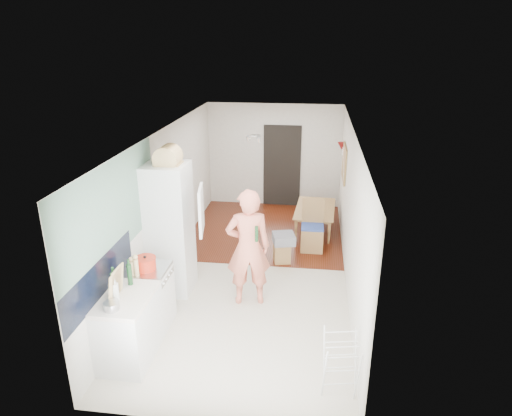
% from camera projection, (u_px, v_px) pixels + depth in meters
% --- Properties ---
extents(room_shell, '(3.20, 7.00, 2.50)m').
position_uv_depth(room_shell, '(255.00, 206.00, 7.77)').
color(room_shell, silver).
rests_on(room_shell, ground).
extents(floor, '(3.20, 7.00, 0.01)m').
position_uv_depth(floor, '(255.00, 271.00, 8.22)').
color(floor, beige).
rests_on(floor, ground).
extents(wood_floor_overlay, '(3.20, 3.30, 0.01)m').
position_uv_depth(wood_floor_overlay, '(266.00, 230.00, 9.93)').
color(wood_floor_overlay, '#521B12').
rests_on(wood_floor_overlay, room_shell).
extents(sage_wall_panel, '(0.02, 3.00, 1.30)m').
position_uv_depth(sage_wall_panel, '(113.00, 210.00, 5.90)').
color(sage_wall_panel, gray).
rests_on(sage_wall_panel, room_shell).
extents(tile_splashback, '(0.02, 1.90, 0.50)m').
position_uv_depth(tile_splashback, '(101.00, 279.00, 5.64)').
color(tile_splashback, black).
rests_on(tile_splashback, room_shell).
extents(doorway_recess, '(0.90, 0.04, 2.00)m').
position_uv_depth(doorway_recess, '(282.00, 166.00, 11.07)').
color(doorway_recess, black).
rests_on(doorway_recess, room_shell).
extents(base_cabinet, '(0.60, 0.90, 0.86)m').
position_uv_depth(base_cabinet, '(129.00, 329.00, 5.86)').
color(base_cabinet, silver).
rests_on(base_cabinet, room_shell).
extents(worktop, '(0.62, 0.92, 0.06)m').
position_uv_depth(worktop, '(125.00, 299.00, 5.69)').
color(worktop, white).
rests_on(worktop, room_shell).
extents(range_cooker, '(0.60, 0.60, 0.88)m').
position_uv_depth(range_cooker, '(149.00, 298.00, 6.55)').
color(range_cooker, silver).
rests_on(range_cooker, room_shell).
extents(cooker_top, '(0.60, 0.60, 0.04)m').
position_uv_depth(cooker_top, '(146.00, 269.00, 6.39)').
color(cooker_top, '#B2B2B4').
rests_on(cooker_top, room_shell).
extents(fridge_housing, '(0.66, 0.66, 2.15)m').
position_uv_depth(fridge_housing, '(170.00, 229.00, 7.27)').
color(fridge_housing, silver).
rests_on(fridge_housing, room_shell).
extents(fridge_door, '(0.14, 0.56, 0.70)m').
position_uv_depth(fridge_door, '(201.00, 210.00, 6.75)').
color(fridge_door, silver).
rests_on(fridge_door, room_shell).
extents(fridge_interior, '(0.02, 0.52, 0.66)m').
position_uv_depth(fridge_interior, '(187.00, 202.00, 7.06)').
color(fridge_interior, white).
rests_on(fridge_interior, room_shell).
extents(pinboard, '(0.03, 0.90, 0.70)m').
position_uv_depth(pinboard, '(344.00, 163.00, 9.24)').
color(pinboard, tan).
rests_on(pinboard, room_shell).
extents(pinboard_frame, '(0.00, 0.94, 0.74)m').
position_uv_depth(pinboard_frame, '(344.00, 163.00, 9.24)').
color(pinboard_frame, '#A17944').
rests_on(pinboard_frame, room_shell).
extents(wall_sconce, '(0.18, 0.18, 0.16)m').
position_uv_depth(wall_sconce, '(342.00, 146.00, 9.77)').
color(wall_sconce, maroon).
rests_on(wall_sconce, room_shell).
extents(person, '(0.90, 0.69, 2.22)m').
position_uv_depth(person, '(248.00, 238.00, 6.89)').
color(person, '#E5775E').
rests_on(person, floor).
extents(dining_table, '(0.76, 1.28, 0.44)m').
position_uv_depth(dining_table, '(316.00, 221.00, 9.84)').
color(dining_table, '#A17944').
rests_on(dining_table, floor).
extents(dining_chair, '(0.43, 0.43, 1.02)m').
position_uv_depth(dining_chair, '(313.00, 226.00, 8.84)').
color(dining_chair, '#A17944').
rests_on(dining_chair, floor).
extents(stool, '(0.35, 0.35, 0.38)m').
position_uv_depth(stool, '(282.00, 253.00, 8.47)').
color(stool, '#A17944').
rests_on(stool, floor).
extents(grey_drape, '(0.47, 0.47, 0.17)m').
position_uv_depth(grey_drape, '(284.00, 239.00, 8.38)').
color(grey_drape, slate).
rests_on(grey_drape, stool).
extents(drying_rack, '(0.45, 0.42, 0.76)m').
position_uv_depth(drying_rack, '(340.00, 365.00, 5.29)').
color(drying_rack, silver).
rests_on(drying_rack, floor).
extents(bread_bin, '(0.45, 0.44, 0.21)m').
position_uv_depth(bread_bin, '(168.00, 157.00, 6.85)').
color(bread_bin, '#DCB373').
rests_on(bread_bin, fridge_housing).
extents(red_casserole, '(0.36, 0.36, 0.18)m').
position_uv_depth(red_casserole, '(145.00, 263.00, 6.32)').
color(red_casserole, red).
rests_on(red_casserole, cooker_top).
extents(steel_pan, '(0.21, 0.21, 0.10)m').
position_uv_depth(steel_pan, '(111.00, 306.00, 5.40)').
color(steel_pan, '#B2B2B4').
rests_on(steel_pan, worktop).
extents(held_bottle, '(0.05, 0.05, 0.24)m').
position_uv_depth(held_bottle, '(257.00, 234.00, 6.69)').
color(held_bottle, '#173C1C').
rests_on(held_bottle, person).
extents(bottle_a, '(0.09, 0.09, 0.33)m').
position_uv_depth(bottle_a, '(114.00, 285.00, 5.62)').
color(bottle_a, '#173C1C').
rests_on(bottle_a, worktop).
extents(bottle_b, '(0.08, 0.08, 0.29)m').
position_uv_depth(bottle_b, '(130.00, 275.00, 5.91)').
color(bottle_b, '#173C1C').
rests_on(bottle_b, worktop).
extents(bottle_c, '(0.12, 0.12, 0.23)m').
position_uv_depth(bottle_c, '(115.00, 292.00, 5.56)').
color(bottle_c, silver).
rests_on(bottle_c, worktop).
extents(pepper_mill_front, '(0.07, 0.07, 0.21)m').
position_uv_depth(pepper_mill_front, '(132.00, 268.00, 6.15)').
color(pepper_mill_front, '#DCB373').
rests_on(pepper_mill_front, worktop).
extents(pepper_mill_back, '(0.08, 0.08, 0.25)m').
position_uv_depth(pepper_mill_back, '(136.00, 267.00, 6.14)').
color(pepper_mill_back, '#DCB373').
rests_on(pepper_mill_back, worktop).
extents(chopping_boards, '(0.06, 0.30, 0.40)m').
position_uv_depth(chopping_boards, '(116.00, 283.00, 5.59)').
color(chopping_boards, '#DCB373').
rests_on(chopping_boards, worktop).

